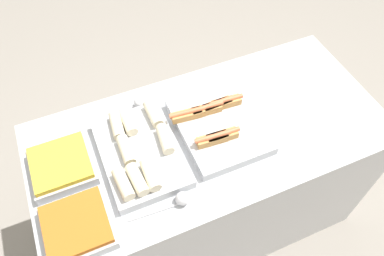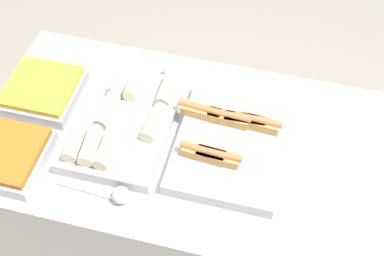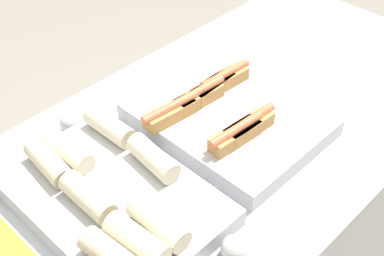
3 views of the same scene
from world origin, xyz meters
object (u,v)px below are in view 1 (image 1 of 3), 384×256
tray_wraps (140,152)px  tray_side_front (77,227)px  serving_spoon_near (180,200)px  tray_side_back (62,166)px  serving_spoon_far (137,104)px  tray_hotdogs (218,124)px

tray_wraps → tray_side_front: (-0.33, -0.23, -0.00)m
tray_side_front → serving_spoon_near: size_ratio=1.00×
tray_side_back → tray_side_front: bearing=-90.0°
tray_side_back → serving_spoon_far: (0.41, 0.21, -0.01)m
tray_side_back → serving_spoon_near: size_ratio=1.00×
serving_spoon_far → serving_spoon_near: bearing=-90.2°
tray_wraps → tray_side_back: bearing=169.0°
tray_side_front → tray_side_back: bearing=90.0°
tray_hotdogs → serving_spoon_far: bearing=138.0°
tray_wraps → serving_spoon_near: bearing=-74.7°
tray_side_back → serving_spoon_near: bearing=-40.1°
tray_hotdogs → tray_side_front: (-0.71, -0.24, 0.00)m
serving_spoon_far → tray_hotdogs: bearing=-42.0°
tray_wraps → serving_spoon_far: size_ratio=1.82×
tray_hotdogs → tray_side_back: tray_hotdogs is taller
tray_hotdogs → serving_spoon_near: bearing=-137.2°
tray_hotdogs → serving_spoon_near: 0.41m
tray_wraps → tray_side_front: 0.40m
tray_side_front → serving_spoon_far: 0.65m
tray_wraps → serving_spoon_far: 0.29m
tray_hotdogs → serving_spoon_far: tray_hotdogs is taller
tray_side_back → serving_spoon_far: size_ratio=0.98×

